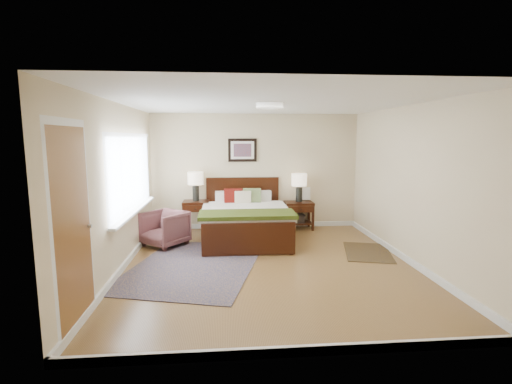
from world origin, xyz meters
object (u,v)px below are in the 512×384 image
(armchair, at_px, (164,229))
(rug_persian, at_px, (194,266))
(nightstand_right, at_px, (299,213))
(lamp_left, at_px, (196,181))
(bed, at_px, (245,214))
(lamp_right, at_px, (299,182))
(nightstand_left, at_px, (196,207))

(armchair, xyz_separation_m, rug_persian, (0.63, -1.19, -0.32))
(nightstand_right, bearing_deg, lamp_left, 179.67)
(bed, distance_m, rug_persian, 1.79)
(bed, height_order, armchair, bed)
(nightstand_right, bearing_deg, lamp_right, 90.00)
(bed, relative_size, nightstand_right, 3.39)
(armchair, relative_size, rug_persian, 0.28)
(bed, relative_size, nightstand_left, 3.14)
(nightstand_left, relative_size, lamp_left, 1.07)
(bed, bearing_deg, lamp_left, 142.07)
(bed, bearing_deg, rug_persian, -121.01)
(armchair, bearing_deg, lamp_right, 59.99)
(lamp_left, distance_m, rug_persian, 2.50)
(lamp_right, xyz_separation_m, armchair, (-2.73, -1.07, -0.70))
(lamp_left, bearing_deg, bed, -37.93)
(nightstand_left, bearing_deg, nightstand_right, 0.23)
(bed, bearing_deg, nightstand_right, 32.31)
(bed, xyz_separation_m, lamp_right, (1.22, 0.78, 0.52))
(nightstand_right, distance_m, lamp_right, 0.66)
(nightstand_left, distance_m, armchair, 1.18)
(bed, xyz_separation_m, nightstand_left, (-1.00, 0.76, 0.02))
(bed, xyz_separation_m, nightstand_right, (1.22, 0.77, -0.15))
(lamp_left, bearing_deg, armchair, -115.44)
(nightstand_left, bearing_deg, armchair, -115.91)
(bed, relative_size, lamp_right, 3.37)
(nightstand_right, distance_m, rug_persian, 3.09)
(bed, height_order, rug_persian, bed)
(nightstand_right, height_order, lamp_left, lamp_left)
(lamp_right, bearing_deg, nightstand_left, -179.43)
(nightstand_right, height_order, armchair, armchair)
(nightstand_right, height_order, rug_persian, nightstand_right)
(armchair, bearing_deg, nightstand_left, 102.77)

